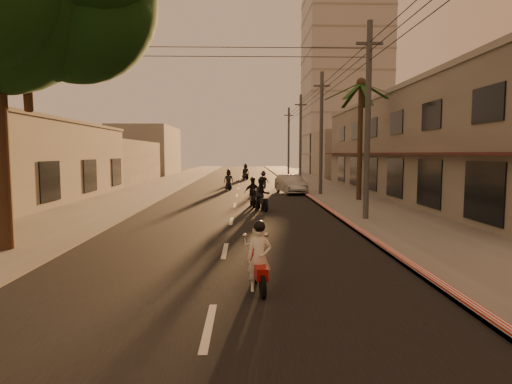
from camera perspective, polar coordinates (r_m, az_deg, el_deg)
ground at (r=11.87m, az=-4.64°, el=-10.06°), size 160.00×160.00×0.00m
road at (r=31.59m, az=-2.57°, el=-0.47°), size 10.00×140.00×0.02m
sidewalk_right at (r=32.31m, az=10.85°, el=-0.35°), size 5.00×140.00×0.12m
sidewalk_left at (r=32.62m, az=-15.86°, el=-0.40°), size 5.00×140.00×0.12m
curb_stripe at (r=26.97m, az=8.10°, el=-1.30°), size 0.20×60.00×0.20m
shophouse_row at (r=32.29m, az=23.05°, el=5.71°), size 8.80×34.20×7.30m
distant_tower at (r=70.00m, az=11.67°, el=14.01°), size 12.10×12.10×28.00m
palm_tree at (r=28.68m, az=13.83°, el=13.11°), size 5.00×5.00×8.20m
utility_poles at (r=32.10m, az=8.74°, el=11.23°), size 1.20×48.26×9.00m
filler_right at (r=57.98m, az=11.98°, el=4.94°), size 8.00×14.00×6.00m
filler_left_near at (r=47.75m, az=-19.29°, el=3.78°), size 8.00×14.00×4.40m
filler_left_far at (r=65.11m, az=-14.44°, el=5.35°), size 8.00×14.00×7.00m
scooter_red at (r=9.75m, az=0.41°, el=-9.06°), size 0.70×1.65×1.62m
scooter_mid_a at (r=23.15m, az=0.78°, el=-0.42°), size 1.21×1.87×1.89m
scooter_mid_b at (r=24.84m, az=-0.45°, el=-0.20°), size 1.02×1.79×1.76m
scooter_far_a at (r=36.34m, az=-3.68°, el=1.52°), size 0.97×1.81×1.78m
scooter_far_b at (r=37.64m, az=1.00°, el=1.55°), size 1.25×1.60×1.60m
parked_car at (r=33.23m, az=4.64°, el=1.04°), size 2.97×4.95×1.47m
scooter_far_c at (r=51.23m, az=-1.41°, el=2.64°), size 1.24×1.83×1.89m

